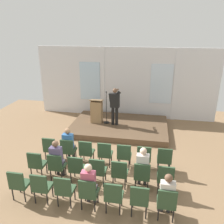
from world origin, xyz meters
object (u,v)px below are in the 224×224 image
chair_r1_c1 (57,165)px  audience_r1_c1 (57,158)px  chair_r2_c0 (19,183)px  chair_r2_c4 (114,195)px  chair_r0_c0 (51,147)px  chair_r2_c1 (41,186)px  chair_r1_c0 (37,163)px  chair_r1_c2 (77,167)px  lectern (97,111)px  chair_r0_c3 (105,153)px  chair_r0_c5 (144,156)px  audience_r2_c6 (167,193)px  chair_r2_c5 (140,198)px  audience_r1_c5 (143,166)px  chair_r1_c5 (142,174)px  chair_r2_c6 (167,202)px  chair_r0_c2 (86,151)px  chair_r1_c6 (165,177)px  chair_r0_c6 (164,158)px  chair_r0_c1 (68,149)px  chair_r1_c3 (98,170)px  mic_stand (106,116)px  audience_r2_c3 (89,183)px  speaker (115,104)px  chair_r0_c4 (124,154)px  audience_r0_c1 (69,143)px  chair_r1_c4 (120,172)px

chair_r1_c1 → audience_r1_c1: (0.00, 0.08, 0.21)m
chair_r2_c0 → chair_r2_c4: same height
chair_r0_c0 → chair_r2_c1: 2.14m
chair_r1_c0 → chair_r1_c2: (1.32, 0.00, 0.00)m
audience_r1_c1 → lectern: bearing=86.9°
chair_r0_c3 → chair_r1_c2: bearing=-123.1°
chair_r0_c0 → chair_r1_c0: size_ratio=1.00×
chair_r0_c5 → audience_r1_c1: (-2.65, -0.94, 0.21)m
chair_r2_c1 → audience_r2_c6: bearing=1.4°
chair_r0_c3 → chair_r2_c5: 2.42m
chair_r0_c0 → chair_r1_c1: bearing=-56.9°
audience_r1_c1 → audience_r1_c5: bearing=-0.0°
chair_r1_c0 → chair_r1_c5: 3.31m
audience_r1_c1 → chair_r2_c6: (3.31, -1.09, -0.21)m
chair_r0_c2 → chair_r1_c5: (1.99, -1.02, 0.00)m
chair_r1_c1 → chair_r1_c6: bearing=0.0°
chair_r1_c2 → audience_r1_c5: bearing=2.3°
chair_r0_c5 → chair_r0_c6: 0.66m
chair_r1_c6 → chair_r1_c2: bearing=180.0°
chair_r0_c3 → chair_r2_c6: size_ratio=1.00×
audience_r1_c1 → chair_r0_c1: bearing=90.0°
chair_r1_c0 → chair_r1_c5: size_ratio=1.00×
chair_r1_c3 → audience_r1_c1: bearing=176.6°
chair_r2_c0 → chair_r0_c1: bearing=71.9°
mic_stand → chair_r2_c4: 5.40m
chair_r0_c1 → chair_r1_c2: 1.21m
audience_r2_c3 → chair_r2_c6: audience_r2_c3 is taller
mic_stand → chair_r0_c5: mic_stand is taller
chair_r1_c6 → chair_r0_c5: bearing=123.1°
chair_r2_c6 → chair_r1_c3: bearing=152.9°
chair_r1_c2 → chair_r1_c6: bearing=0.0°
chair_r1_c1 → chair_r2_c1: (0.00, -1.02, 0.00)m
speaker → chair_r0_c4: (0.86, -3.10, -0.74)m
chair_r2_c4 → chair_r0_c0: bearing=142.5°
audience_r0_c1 → chair_r1_c4: (1.99, -1.10, -0.19)m
chair_r2_c4 → chair_r2_c0: bearing=180.0°
audience_r2_c3 → chair_r0_c5: bearing=55.8°
chair_r0_c6 → chair_r1_c6: (0.00, -1.02, 0.00)m
chair_r0_c0 → chair_r1_c6: same height
chair_r2_c1 → chair_r2_c6: same height
lectern → mic_stand: bearing=-1.7°
chair_r0_c2 → chair_r1_c1: (-0.66, -1.02, 0.00)m
audience_r1_c1 → audience_r1_c5: 2.65m
chair_r0_c0 → chair_r2_c6: same height
chair_r2_c0 → chair_r2_c5: bearing=0.0°
chair_r0_c5 → chair_r1_c4: same height
chair_r0_c4 → audience_r1_c5: size_ratio=0.68×
chair_r0_c6 → audience_r2_c3: bearing=-135.5°
chair_r2_c4 → audience_r2_c6: size_ratio=0.73×
chair_r0_c6 → audience_r1_c1: size_ratio=0.70×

